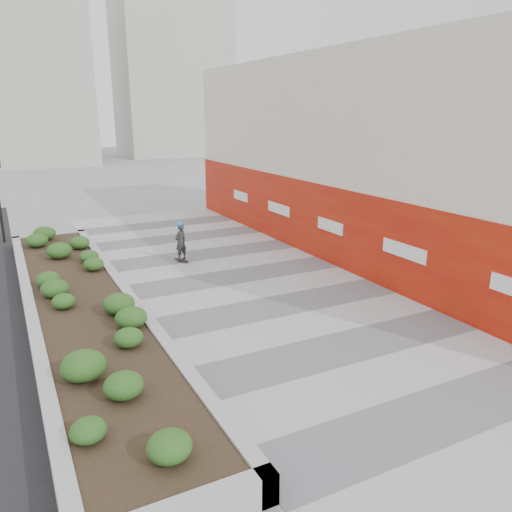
# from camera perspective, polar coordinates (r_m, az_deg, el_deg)

# --- Properties ---
(ground) EXTENTS (160.00, 160.00, 0.00)m
(ground) POSITION_cam_1_polar(r_m,az_deg,el_deg) (11.74, 15.24, -13.62)
(ground) COLOR gray
(ground) RESTS_ON ground
(walkway) EXTENTS (8.00, 36.00, 0.01)m
(walkway) POSITION_cam_1_polar(r_m,az_deg,el_deg) (13.82, 6.85, -8.40)
(walkway) COLOR #A8A8AD
(walkway) RESTS_ON ground
(building) EXTENTS (6.04, 24.08, 8.00)m
(building) POSITION_cam_1_polar(r_m,az_deg,el_deg) (21.66, 13.90, 11.08)
(building) COLOR beige
(building) RESTS_ON ground
(planter) EXTENTS (3.00, 18.00, 0.90)m
(planter) POSITION_cam_1_polar(r_m,az_deg,el_deg) (15.39, -19.39, -4.95)
(planter) COLOR #9E9EA0
(planter) RESTS_ON ground
(distant_bldg_north_l) EXTENTS (16.00, 12.00, 20.00)m
(distant_bldg_north_l) POSITION_cam_1_polar(r_m,az_deg,el_deg) (62.54, -26.61, 18.48)
(distant_bldg_north_l) COLOR #ADAAA3
(distant_bldg_north_l) RESTS_ON ground
(distant_bldg_north_r) EXTENTS (14.00, 10.00, 24.00)m
(distant_bldg_north_r) POSITION_cam_1_polar(r_m,az_deg,el_deg) (71.18, -9.58, 21.01)
(distant_bldg_north_r) COLOR #ADAAA3
(distant_bldg_north_r) RESTS_ON ground
(manhole_cover) EXTENTS (0.44, 0.44, 0.01)m
(manhole_cover) POSITION_cam_1_polar(r_m,az_deg,el_deg) (14.09, 8.55, -7.99)
(manhole_cover) COLOR #595654
(manhole_cover) RESTS_ON ground
(skateboarder) EXTENTS (0.63, 0.75, 1.61)m
(skateboarder) POSITION_cam_1_polar(r_m,az_deg,el_deg) (19.78, -8.60, 1.61)
(skateboarder) COLOR beige
(skateboarder) RESTS_ON ground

